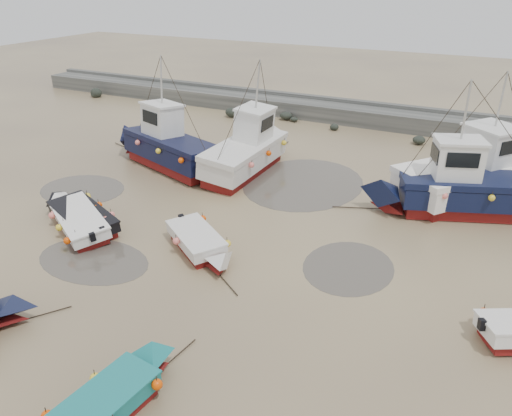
{
  "coord_description": "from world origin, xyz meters",
  "views": [
    {
      "loc": [
        9.57,
        -14.0,
        10.47
      ],
      "look_at": [
        1.14,
        2.88,
        1.4
      ],
      "focal_mm": 35.0,
      "sensor_mm": 36.0,
      "label": 1
    }
  ],
  "objects_px": {
    "cabin_boat_3": "(479,172)",
    "dinghy_0": "(78,216)",
    "dinghy_2": "(115,393)",
    "cabin_boat_2": "(458,187)",
    "person": "(194,183)",
    "cabin_boat_1": "(248,148)",
    "dinghy_5": "(200,241)",
    "dinghy_4": "(80,214)",
    "cabin_boat_0": "(164,144)"
  },
  "relations": [
    {
      "from": "dinghy_2",
      "to": "cabin_boat_1",
      "type": "relative_size",
      "value": 0.53
    },
    {
      "from": "cabin_boat_1",
      "to": "cabin_boat_3",
      "type": "bearing_deg",
      "value": 9.71
    },
    {
      "from": "cabin_boat_0",
      "to": "dinghy_0",
      "type": "bearing_deg",
      "value": -153.3
    },
    {
      "from": "dinghy_4",
      "to": "person",
      "type": "height_order",
      "value": "dinghy_4"
    },
    {
      "from": "dinghy_0",
      "to": "dinghy_2",
      "type": "relative_size",
      "value": 1.2
    },
    {
      "from": "dinghy_0",
      "to": "cabin_boat_3",
      "type": "bearing_deg",
      "value": -22.57
    },
    {
      "from": "dinghy_0",
      "to": "cabin_boat_3",
      "type": "xyz_separation_m",
      "value": [
        15.57,
        11.52,
        0.78
      ]
    },
    {
      "from": "dinghy_4",
      "to": "cabin_boat_1",
      "type": "distance_m",
      "value": 10.06
    },
    {
      "from": "cabin_boat_1",
      "to": "cabin_boat_0",
      "type": "bearing_deg",
      "value": -161.21
    },
    {
      "from": "cabin_boat_2",
      "to": "person",
      "type": "xyz_separation_m",
      "value": [
        -13.05,
        -2.34,
        -1.36
      ]
    },
    {
      "from": "cabin_boat_1",
      "to": "person",
      "type": "distance_m",
      "value": 3.7
    },
    {
      "from": "dinghy_2",
      "to": "cabin_boat_3",
      "type": "bearing_deg",
      "value": 75.87
    },
    {
      "from": "dinghy_2",
      "to": "cabin_boat_1",
      "type": "height_order",
      "value": "cabin_boat_1"
    },
    {
      "from": "cabin_boat_3",
      "to": "cabin_boat_2",
      "type": "bearing_deg",
      "value": -68.39
    },
    {
      "from": "dinghy_4",
      "to": "cabin_boat_2",
      "type": "bearing_deg",
      "value": -35.84
    },
    {
      "from": "dinghy_0",
      "to": "dinghy_5",
      "type": "distance_m",
      "value": 6.12
    },
    {
      "from": "dinghy_2",
      "to": "person",
      "type": "height_order",
      "value": "dinghy_2"
    },
    {
      "from": "dinghy_5",
      "to": "dinghy_0",
      "type": "bearing_deg",
      "value": -50.72
    },
    {
      "from": "dinghy_5",
      "to": "cabin_boat_0",
      "type": "height_order",
      "value": "cabin_boat_0"
    },
    {
      "from": "dinghy_5",
      "to": "cabin_boat_1",
      "type": "height_order",
      "value": "cabin_boat_1"
    },
    {
      "from": "cabin_boat_3",
      "to": "dinghy_0",
      "type": "bearing_deg",
      "value": -105.83
    },
    {
      "from": "dinghy_4",
      "to": "cabin_boat_3",
      "type": "distance_m",
      "value": 19.32
    },
    {
      "from": "dinghy_0",
      "to": "dinghy_4",
      "type": "relative_size",
      "value": 0.97
    },
    {
      "from": "cabin_boat_0",
      "to": "cabin_boat_2",
      "type": "distance_m",
      "value": 15.94
    },
    {
      "from": "dinghy_0",
      "to": "cabin_boat_2",
      "type": "distance_m",
      "value": 17.36
    },
    {
      "from": "cabin_boat_1",
      "to": "cabin_boat_2",
      "type": "height_order",
      "value": "same"
    },
    {
      "from": "dinghy_2",
      "to": "cabin_boat_3",
      "type": "xyz_separation_m",
      "value": [
        7.15,
        18.79,
        0.75
      ]
    },
    {
      "from": "dinghy_2",
      "to": "cabin_boat_2",
      "type": "xyz_separation_m",
      "value": [
        6.42,
        16.25,
        0.79
      ]
    },
    {
      "from": "dinghy_5",
      "to": "person",
      "type": "relative_size",
      "value": 2.89
    },
    {
      "from": "dinghy_2",
      "to": "cabin_boat_0",
      "type": "relative_size",
      "value": 0.53
    },
    {
      "from": "cabin_boat_0",
      "to": "cabin_boat_2",
      "type": "bearing_deg",
      "value": -67.51
    },
    {
      "from": "cabin_boat_1",
      "to": "cabin_boat_2",
      "type": "distance_m",
      "value": 11.28
    },
    {
      "from": "cabin_boat_3",
      "to": "cabin_boat_1",
      "type": "bearing_deg",
      "value": -133.14
    },
    {
      "from": "dinghy_4",
      "to": "cabin_boat_1",
      "type": "xyz_separation_m",
      "value": [
        3.68,
        9.33,
        0.82
      ]
    },
    {
      "from": "dinghy_0",
      "to": "dinghy_4",
      "type": "bearing_deg",
      "value": 52.86
    },
    {
      "from": "dinghy_2",
      "to": "cabin_boat_2",
      "type": "bearing_deg",
      "value": 75.15
    },
    {
      "from": "dinghy_0",
      "to": "dinghy_4",
      "type": "distance_m",
      "value": 0.27
    },
    {
      "from": "dinghy_0",
      "to": "dinghy_5",
      "type": "bearing_deg",
      "value": -54.68
    },
    {
      "from": "cabin_boat_2",
      "to": "dinghy_0",
      "type": "bearing_deg",
      "value": 100.63
    },
    {
      "from": "cabin_boat_3",
      "to": "person",
      "type": "relative_size",
      "value": 5.66
    },
    {
      "from": "cabin_boat_1",
      "to": "person",
      "type": "height_order",
      "value": "cabin_boat_1"
    },
    {
      "from": "dinghy_2",
      "to": "dinghy_0",
      "type": "bearing_deg",
      "value": 145.89
    },
    {
      "from": "dinghy_5",
      "to": "cabin_boat_0",
      "type": "bearing_deg",
      "value": -101.67
    },
    {
      "from": "dinghy_2",
      "to": "dinghy_4",
      "type": "height_order",
      "value": "same"
    },
    {
      "from": "cabin_boat_1",
      "to": "cabin_boat_3",
      "type": "xyz_separation_m",
      "value": [
        12.0,
        1.94,
        -0.04
      ]
    },
    {
      "from": "dinghy_4",
      "to": "person",
      "type": "bearing_deg",
      "value": 7.39
    },
    {
      "from": "cabin_boat_0",
      "to": "cabin_boat_3",
      "type": "relative_size",
      "value": 1.02
    },
    {
      "from": "dinghy_4",
      "to": "cabin_boat_2",
      "type": "distance_m",
      "value": 17.32
    },
    {
      "from": "dinghy_0",
      "to": "cabin_boat_2",
      "type": "relative_size",
      "value": 0.66
    },
    {
      "from": "dinghy_2",
      "to": "cabin_boat_3",
      "type": "height_order",
      "value": "cabin_boat_3"
    }
  ]
}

